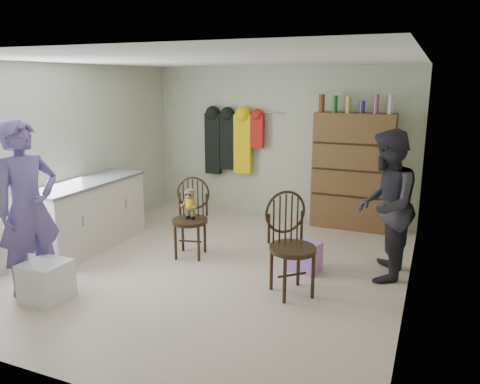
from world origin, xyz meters
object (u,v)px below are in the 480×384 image
at_px(dresser, 352,171).
at_px(counter, 88,214).
at_px(chair_front, 191,212).
at_px(chair_far, 290,240).

bearing_deg(dresser, counter, -144.31).
distance_m(chair_front, chair_far, 1.63).
height_order(counter, dresser, dresser).
bearing_deg(chair_far, dresser, 42.57).
xyz_separation_m(counter, chair_far, (2.99, -0.29, 0.13)).
distance_m(counter, chair_far, 3.01).
distance_m(counter, dresser, 3.96).
relative_size(chair_front, chair_far, 0.93).
distance_m(chair_front, dresser, 2.68).
distance_m(chair_far, dresser, 2.62).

